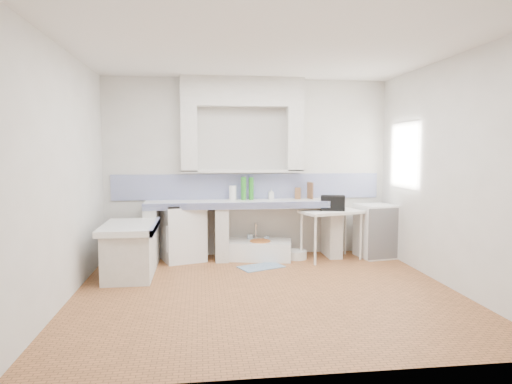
{
  "coord_description": "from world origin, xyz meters",
  "views": [
    {
      "loc": [
        -0.77,
        -5.13,
        1.67
      ],
      "look_at": [
        0.0,
        1.0,
        1.1
      ],
      "focal_mm": 31.5,
      "sensor_mm": 36.0,
      "label": 1
    }
  ],
  "objects": [
    {
      "name": "bucket_red",
      "position": [
        -0.06,
        1.7,
        0.12
      ],
      "size": [
        0.33,
        0.33,
        0.25
      ],
      "primitive_type": "cylinder",
      "rotation": [
        0.0,
        0.0,
        -0.31
      ],
      "color": "red",
      "rests_on": "ground"
    },
    {
      "name": "green_bottle_b",
      "position": [
        0.03,
        1.85,
        1.08
      ],
      "size": [
        0.08,
        0.08,
        0.35
      ],
      "primitive_type": "cylinder",
      "rotation": [
        0.0,
        0.0,
        -0.09
      ],
      "color": "#267E23",
      "rests_on": "counter_slab"
    },
    {
      "name": "counter_pier_left",
      "position": [
        -1.5,
        1.7,
        0.41
      ],
      "size": [
        0.2,
        0.55,
        0.82
      ],
      "primitive_type": "cube",
      "color": "silver",
      "rests_on": "ground"
    },
    {
      "name": "peninsula_base",
      "position": [
        -1.7,
        0.9,
        0.31
      ],
      "size": [
        0.6,
        1.0,
        0.62
      ],
      "primitive_type": "cube",
      "color": "silver",
      "rests_on": "ground"
    },
    {
      "name": "peninsula_lip",
      "position": [
        -1.37,
        0.9,
        0.66
      ],
      "size": [
        0.04,
        1.1,
        0.1
      ],
      "primitive_type": "cube",
      "color": "navy",
      "rests_on": "ground"
    },
    {
      "name": "counter_lip",
      "position": [
        -0.1,
        1.42,
        0.86
      ],
      "size": [
        3.0,
        0.04,
        0.1
      ],
      "primitive_type": "cube",
      "color": "navy",
      "rests_on": "ground"
    },
    {
      "name": "counter_slab",
      "position": [
        -0.1,
        1.7,
        0.86
      ],
      "size": [
        3.0,
        0.6,
        0.08
      ],
      "primitive_type": "cube",
      "color": "white",
      "rests_on": "ground"
    },
    {
      "name": "lace_valance",
      "position": [
        2.28,
        1.2,
        1.98
      ],
      "size": [
        0.01,
        0.84,
        0.24
      ],
      "primitive_type": "cube",
      "color": "white",
      "rests_on": "ground"
    },
    {
      "name": "water_bottle_b",
      "position": [
        0.28,
        1.82,
        0.16
      ],
      "size": [
        0.1,
        0.1,
        0.32
      ],
      "primitive_type": "cylinder",
      "rotation": [
        0.0,
        0.0,
        0.18
      ],
      "color": "silver",
      "rests_on": "ground"
    },
    {
      "name": "peninsula_top",
      "position": [
        -1.7,
        0.9,
        0.66
      ],
      "size": [
        0.7,
        1.1,
        0.08
      ],
      "primitive_type": "cube",
      "color": "white",
      "rests_on": "ground"
    },
    {
      "name": "fridge",
      "position": [
        1.98,
        1.55,
        0.41
      ],
      "size": [
        0.61,
        0.61,
        0.83
      ],
      "primitive_type": "cube",
      "rotation": [
        0.0,
        0.0,
        0.16
      ],
      "color": "white",
      "rests_on": "ground"
    },
    {
      "name": "counter_pier_right",
      "position": [
        1.3,
        1.7,
        0.41
      ],
      "size": [
        0.2,
        0.55,
        0.82
      ],
      "primitive_type": "cube",
      "color": "silver",
      "rests_on": "ground"
    },
    {
      "name": "floor",
      "position": [
        0.0,
        0.0,
        0.0
      ],
      "size": [
        4.5,
        4.5,
        0.0
      ],
      "primitive_type": "plane",
      "color": "#A26236",
      "rests_on": "ground"
    },
    {
      "name": "backsplash",
      "position": [
        0.0,
        1.99,
        1.1
      ],
      "size": [
        4.27,
        0.03,
        0.4
      ],
      "primitive_type": "cube",
      "color": "navy",
      "rests_on": "ground"
    },
    {
      "name": "wall_left",
      "position": [
        -2.25,
        0.0,
        1.4
      ],
      "size": [
        0.0,
        4.5,
        4.5
      ],
      "primitive_type": "plane",
      "rotation": [
        1.57,
        0.0,
        1.57
      ],
      "color": "silver",
      "rests_on": "ground"
    },
    {
      "name": "bucket_orange",
      "position": [
        0.14,
        1.6,
        0.15
      ],
      "size": [
        0.42,
        0.42,
        0.29
      ],
      "primitive_type": "cylinder",
      "rotation": [
        0.0,
        0.0,
        0.42
      ],
      "color": "#CB6827",
      "rests_on": "ground"
    },
    {
      "name": "side_table",
      "position": [
        1.22,
        1.47,
        0.38
      ],
      "size": [
        1.02,
        0.75,
        0.04
      ],
      "primitive_type": "cube",
      "rotation": [
        0.0,
        0.0,
        0.29
      ],
      "color": "white",
      "rests_on": "ground"
    },
    {
      "name": "wall_back",
      "position": [
        0.0,
        2.0,
        1.4
      ],
      "size": [
        4.5,
        0.0,
        4.5
      ],
      "primitive_type": "plane",
      "rotation": [
        1.57,
        0.0,
        0.0
      ],
      "color": "silver",
      "rests_on": "ground"
    },
    {
      "name": "stove",
      "position": [
        -1.03,
        1.7,
        0.42
      ],
      "size": [
        0.74,
        0.72,
        0.83
      ],
      "primitive_type": "cube",
      "rotation": [
        0.0,
        0.0,
        0.32
      ],
      "color": "white",
      "rests_on": "ground"
    },
    {
      "name": "knife_block",
      "position": [
        0.78,
        1.85,
        0.99
      ],
      "size": [
        0.1,
        0.08,
        0.18
      ],
      "primitive_type": "cube",
      "rotation": [
        0.0,
        0.0,
        -0.13
      ],
      "color": "brown",
      "rests_on": "counter_slab"
    },
    {
      "name": "bucket_blue",
      "position": [
        0.45,
        1.71,
        0.13
      ],
      "size": [
        0.31,
        0.31,
        0.27
      ],
      "primitive_type": "cylinder",
      "rotation": [
        0.0,
        0.0,
        -0.09
      ],
      "color": "blue",
      "rests_on": "ground"
    },
    {
      "name": "basin_white",
      "position": [
        0.7,
        1.58,
        0.06
      ],
      "size": [
        0.35,
        0.35,
        0.13
      ],
      "primitive_type": "cylinder",
      "rotation": [
        0.0,
        0.0,
        -0.07
      ],
      "color": "white",
      "rests_on": "ground"
    },
    {
      "name": "window_frame",
      "position": [
        2.42,
        1.2,
        1.6
      ],
      "size": [
        0.35,
        0.86,
        1.06
      ],
      "primitive_type": "cube",
      "color": "#372311",
      "rests_on": "ground"
    },
    {
      "name": "ceiling",
      "position": [
        0.0,
        0.0,
        2.8
      ],
      "size": [
        4.5,
        4.5,
        0.0
      ],
      "primitive_type": "plane",
      "rotation": [
        3.14,
        0.0,
        0.0
      ],
      "color": "silver",
      "rests_on": "ground"
    },
    {
      "name": "alcove_mass",
      "position": [
        -0.1,
        1.88,
        2.58
      ],
      "size": [
        1.9,
        0.25,
        0.45
      ],
      "primitive_type": "cube",
      "color": "silver",
      "rests_on": "ground"
    },
    {
      "name": "soap_bottle",
      "position": [
        0.35,
        1.85,
        0.99
      ],
      "size": [
        0.09,
        0.09,
        0.18
      ],
      "primitive_type": "imported",
      "rotation": [
        0.0,
        0.0,
        0.06
      ],
      "color": "white",
      "rests_on": "counter_slab"
    },
    {
      "name": "sink",
      "position": [
        0.11,
        1.67,
        0.13
      ],
      "size": [
        1.14,
        0.77,
        0.25
      ],
      "primitive_type": "cube",
      "rotation": [
        0.0,
        0.0,
        -0.21
      ],
      "color": "white",
      "rests_on": "ground"
    },
    {
      "name": "black_bag",
      "position": [
        1.25,
        1.49,
        0.87
      ],
      "size": [
        0.41,
        0.3,
        0.23
      ],
      "primitive_type": "cube",
      "rotation": [
        0.0,
        0.0,
        -0.27
      ],
      "color": "black",
      "rests_on": "side_table"
    },
    {
      "name": "wall_right",
      "position": [
        2.25,
        0.0,
        1.4
      ],
      "size": [
        0.0,
        4.5,
        4.5
      ],
      "primitive_type": "plane",
      "rotation": [
        1.57,
        0.0,
        -1.57
      ],
      "color": "silver",
      "rests_on": "ground"
    },
    {
      "name": "paper_towel",
      "position": [
        -0.26,
        1.85,
        1.01
      ],
      "size": [
        0.14,
        0.14,
        0.22
      ],
      "primitive_type": "cylinder",
      "rotation": [
        0.0,
        0.0,
        0.33
      ],
      "color": "white",
      "rests_on": "counter_slab"
    },
    {
      "name": "wall_front",
      "position": [
        0.0,
        -2.0,
        1.4
      ],
      "size": [
        4.5,
        0.0,
        4.5
      ],
      "primitive_type": "plane",
      "rotation": [
        -1.57,
        0.0,
        0.0
      ],
      "color": "silver",
      "rests_on": "ground"
    },
    {
      "name": "green_bottle_a",
      "position": [
        -0.09,
        1.83,
        1.08
      ],
      "size": [
        0.1,
        0.1,
        0.36
      ],
      "primitive_type": "cylinder",
      "rotation": [
        0.0,
        0.0,
        -0.31
      ],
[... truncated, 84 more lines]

